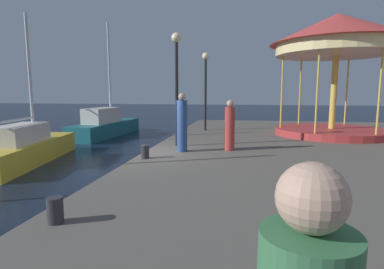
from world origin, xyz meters
TOP-DOWN VIEW (x-y plane):
  - ground_plane at (0.00, 0.00)m, footprint 120.00×120.00m
  - quay_dock at (6.13, 0.00)m, footprint 12.26×24.36m
  - sailboat_teal at (-5.48, 8.42)m, footprint 2.02×6.68m
  - sailboat_yellow at (-5.19, 0.77)m, footprint 2.59×6.05m
  - carousel at (7.29, 5.38)m, footprint 5.92×5.92m
  - lamp_post_near_edge at (0.82, 1.22)m, footprint 0.36×0.36m
  - lamp_post_mid_promenade at (1.25, 6.09)m, footprint 0.36×0.36m
  - bollard_north at (0.35, -1.06)m, footprint 0.24×0.24m
  - bollard_center at (0.49, -5.70)m, footprint 0.24×0.24m
  - person_near_carousel at (2.79, 0.71)m, footprint 0.34×0.34m
  - person_mid_promenade at (1.23, 0.20)m, footprint 0.34×0.34m

SIDE VIEW (x-z plane):
  - ground_plane at x=0.00m, z-range 0.00..0.00m
  - quay_dock at x=6.13m, z-range 0.00..0.80m
  - sailboat_yellow at x=-5.19m, z-range -2.34..3.55m
  - sailboat_teal at x=-5.48m, z-range -2.89..4.27m
  - bollard_north at x=0.35m, z-range 0.80..1.20m
  - bollard_center at x=0.49m, z-range 0.80..1.20m
  - person_near_carousel at x=2.79m, z-range 0.74..2.46m
  - person_mid_promenade at x=1.23m, z-range 0.74..2.69m
  - lamp_post_mid_promenade at x=1.25m, z-range 1.56..5.54m
  - lamp_post_near_edge at x=0.82m, z-range 1.57..5.64m
  - carousel at x=7.29m, z-range 2.13..7.60m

